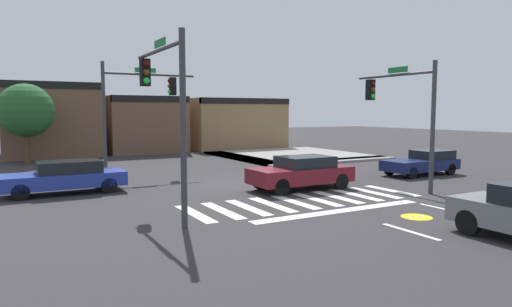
% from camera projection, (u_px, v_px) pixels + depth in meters
% --- Properties ---
extents(ground_plane, '(120.00, 120.00, 0.00)m').
position_uv_depth(ground_plane, '(249.00, 184.00, 20.84)').
color(ground_plane, '#302D30').
extents(crosswalk_near, '(9.27, 2.90, 0.01)m').
position_uv_depth(crosswalk_near, '(306.00, 201.00, 16.93)').
color(crosswalk_near, silver).
rests_on(crosswalk_near, ground_plane).
extents(lane_markings, '(6.80, 18.75, 0.01)m').
position_uv_depth(lane_markings, '(502.00, 243.00, 11.47)').
color(lane_markings, white).
rests_on(lane_markings, ground_plane).
extents(bike_detector_marking, '(0.98, 0.98, 0.01)m').
position_uv_depth(bike_detector_marking, '(417.00, 217.00, 14.32)').
color(bike_detector_marking, yellow).
rests_on(bike_detector_marking, ground_plane).
extents(curb_corner_northeast, '(10.00, 10.60, 0.15)m').
position_uv_depth(curb_corner_northeast, '(290.00, 156.00, 33.14)').
color(curb_corner_northeast, gray).
rests_on(curb_corner_northeast, ground_plane).
extents(storefront_row, '(22.72, 6.96, 5.41)m').
position_uv_depth(storefront_row, '(152.00, 122.00, 37.82)').
color(storefront_row, brown).
rests_on(storefront_row, ground_plane).
extents(traffic_signal_southwest, '(0.32, 4.56, 5.65)m').
position_uv_depth(traffic_signal_southwest, '(164.00, 93.00, 14.12)').
color(traffic_signal_southwest, '#383A3D').
rests_on(traffic_signal_southwest, ground_plane).
extents(traffic_signal_southeast, '(0.32, 4.41, 5.36)m').
position_uv_depth(traffic_signal_southeast, '(402.00, 103.00, 19.41)').
color(traffic_signal_southeast, '#383A3D').
rests_on(traffic_signal_southeast, ground_plane).
extents(traffic_signal_northwest, '(4.86, 0.32, 5.82)m').
position_uv_depth(traffic_signal_northwest, '(136.00, 100.00, 23.29)').
color(traffic_signal_northwest, '#383A3D').
rests_on(traffic_signal_northwest, ground_plane).
extents(car_navy, '(4.24, 1.70, 1.28)m').
position_uv_depth(car_navy, '(423.00, 162.00, 23.79)').
color(car_navy, '#141E4C').
rests_on(car_navy, ground_plane).
extents(car_blue, '(4.73, 1.75, 1.33)m').
position_uv_depth(car_blue, '(65.00, 177.00, 18.35)').
color(car_blue, '#23389E').
rests_on(car_blue, ground_plane).
extents(car_maroon, '(4.44, 1.89, 1.42)m').
position_uv_depth(car_maroon, '(302.00, 172.00, 19.33)').
color(car_maroon, maroon).
rests_on(car_maroon, ground_plane).
extents(roadside_tree, '(3.39, 3.39, 5.10)m').
position_uv_depth(roadside_tree, '(26.00, 111.00, 28.56)').
color(roadside_tree, '#4C3823').
rests_on(roadside_tree, ground_plane).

